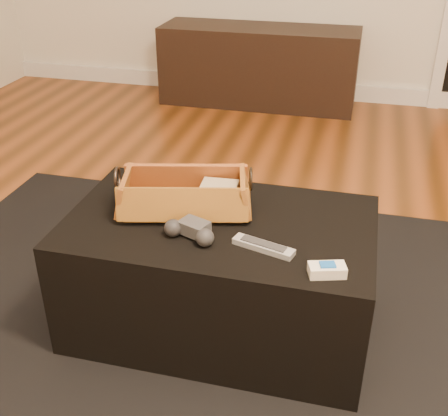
% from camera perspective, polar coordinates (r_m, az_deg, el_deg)
% --- Properties ---
extents(floor, '(5.00, 5.50, 0.01)m').
position_cam_1_polar(floor, '(2.05, 1.05, -12.54)').
color(floor, brown).
rests_on(floor, ground).
extents(baseboard, '(5.00, 0.04, 0.12)m').
position_cam_1_polar(baseboard, '(4.43, 9.41, 11.73)').
color(baseboard, white).
rests_on(baseboard, floor).
extents(media_cabinet, '(1.40, 0.45, 0.55)m').
position_cam_1_polar(media_cabinet, '(4.21, 3.56, 14.20)').
color(media_cabinet, black).
rests_on(media_cabinet, floor).
extents(area_rug, '(2.60, 2.00, 0.01)m').
position_cam_1_polar(area_rug, '(2.04, -0.77, -12.38)').
color(area_rug, black).
rests_on(area_rug, floor).
extents(ottoman, '(1.00, 0.60, 0.42)m').
position_cam_1_polar(ottoman, '(1.94, -0.43, -6.64)').
color(ottoman, black).
rests_on(ottoman, area_rug).
extents(tv_remote, '(0.24, 0.13, 0.02)m').
position_cam_1_polar(tv_remote, '(1.87, -4.70, 0.37)').
color(tv_remote, black).
rests_on(tv_remote, wicker_basket).
extents(cloth_bundle, '(0.13, 0.09, 0.07)m').
position_cam_1_polar(cloth_bundle, '(1.89, -0.44, 1.62)').
color(cloth_bundle, tan).
rests_on(cloth_bundle, wicker_basket).
extents(wicker_basket, '(0.48, 0.32, 0.15)m').
position_cam_1_polar(wicker_basket, '(1.87, -4.01, 1.26)').
color(wicker_basket, '#B27B28').
rests_on(wicker_basket, ottoman).
extents(game_controller, '(0.18, 0.12, 0.06)m').
position_cam_1_polar(game_controller, '(1.72, -3.38, -2.31)').
color(game_controller, '#353638').
rests_on(game_controller, ottoman).
extents(silver_remote, '(0.20, 0.09, 0.02)m').
position_cam_1_polar(silver_remote, '(1.68, 4.02, -3.90)').
color(silver_remote, '#A7ABAF').
rests_on(silver_remote, ottoman).
extents(cream_gadget, '(0.11, 0.08, 0.04)m').
position_cam_1_polar(cream_gadget, '(1.59, 10.43, -6.20)').
color(cream_gadget, white).
rests_on(cream_gadget, ottoman).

